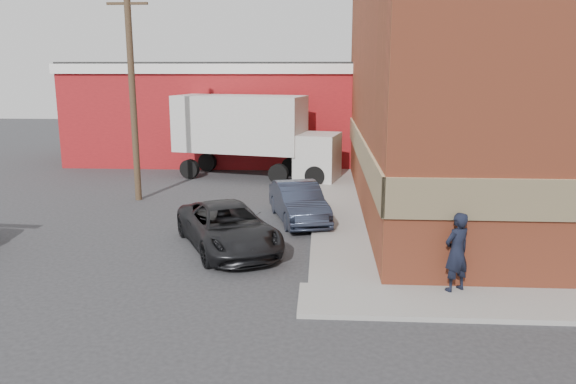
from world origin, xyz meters
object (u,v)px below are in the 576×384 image
(warehouse, at_px, (221,111))
(sedan, at_px, (299,202))
(man, at_px, (457,252))
(suv_a, at_px, (228,227))
(box_truck, at_px, (255,131))
(brick_building, at_px, (549,85))
(utility_pole, at_px, (132,82))

(warehouse, height_order, sedan, warehouse)
(man, relative_size, sedan, 0.46)
(man, height_order, suv_a, man)
(warehouse, relative_size, box_truck, 1.94)
(brick_building, relative_size, man, 9.54)
(warehouse, distance_m, man, 22.31)
(brick_building, xyz_separation_m, sedan, (-9.30, -2.86, -4.00))
(utility_pole, bearing_deg, box_truck, 49.26)
(warehouse, xyz_separation_m, man, (9.19, -20.25, -1.74))
(warehouse, distance_m, box_truck, 6.67)
(sedan, distance_m, suv_a, 3.79)
(utility_pole, relative_size, man, 4.70)
(utility_pole, relative_size, suv_a, 1.87)
(sedan, xyz_separation_m, suv_a, (-1.97, -3.24, -0.01))
(box_truck, bearing_deg, utility_pole, -117.61)
(box_truck, bearing_deg, sedan, -59.51)
(warehouse, height_order, suv_a, warehouse)
(utility_pole, height_order, box_truck, utility_pole)
(brick_building, bearing_deg, sedan, -162.88)
(man, bearing_deg, suv_a, -59.70)
(utility_pole, xyz_separation_m, suv_a, (4.73, -6.10, -4.08))
(man, bearing_deg, utility_pole, -72.75)
(sedan, bearing_deg, warehouse, 95.48)
(warehouse, relative_size, suv_a, 3.38)
(warehouse, bearing_deg, brick_building, -37.20)
(brick_building, relative_size, warehouse, 1.12)
(warehouse, height_order, box_truck, warehouse)
(brick_building, relative_size, box_truck, 2.17)
(warehouse, xyz_separation_m, sedan, (5.20, -13.87, -2.13))
(warehouse, relative_size, man, 8.52)
(brick_building, height_order, man, brick_building)
(warehouse, height_order, utility_pole, utility_pole)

